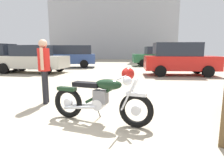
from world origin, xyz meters
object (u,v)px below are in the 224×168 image
Objects in this scene: dark_sedan_left at (157,56)px; white_estate_far at (32,59)px; silver_sedan_mid at (179,59)px; bystander at (44,65)px; blue_hatchback_right at (67,56)px; vintage_motorcycle at (103,98)px.

dark_sedan_left is 0.96× the size of white_estate_far.
silver_sedan_mid reaches higher than dark_sedan_left.
dark_sedan_left is (5.34, 12.35, -0.18)m from bystander.
silver_sedan_mid is at bearing 140.99° from blue_hatchback_right.
vintage_motorcycle is at bearing -46.51° from bystander.
blue_hatchback_right is 3.96m from white_estate_far.
vintage_motorcycle is at bearing 100.80° from blue_hatchback_right.
bystander is 0.42× the size of silver_sedan_mid.
dark_sedan_left is at bearing 59.74° from bystander.
dark_sedan_left is (0.06, 6.36, -0.08)m from silver_sedan_mid.
bystander is at bearing 160.03° from vintage_motorcycle.
white_estate_far is (-4.95, 8.28, 0.34)m from vintage_motorcycle.
vintage_motorcycle is at bearing -50.38° from white_estate_far.
dark_sedan_left reaches higher than bystander.
bystander is at bearing -55.57° from white_estate_far.
silver_sedan_mid is (3.68, 7.32, 0.43)m from vintage_motorcycle.
silver_sedan_mid is at bearing 2.41° from white_estate_far.
silver_sedan_mid is 0.94× the size of dark_sedan_left.
blue_hatchback_right is (-3.77, 12.06, 0.45)m from vintage_motorcycle.
dark_sedan_left is at bearing 92.47° from silver_sedan_mid.
bystander is 0.34× the size of blue_hatchback_right.
vintage_motorcycle is at bearing -113.69° from silver_sedan_mid.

